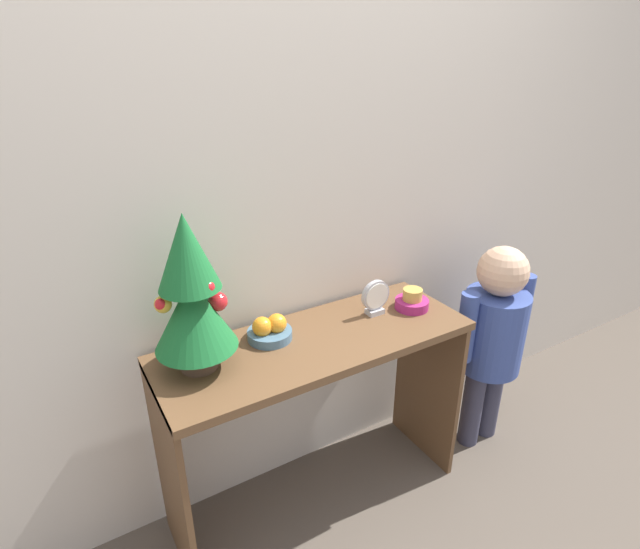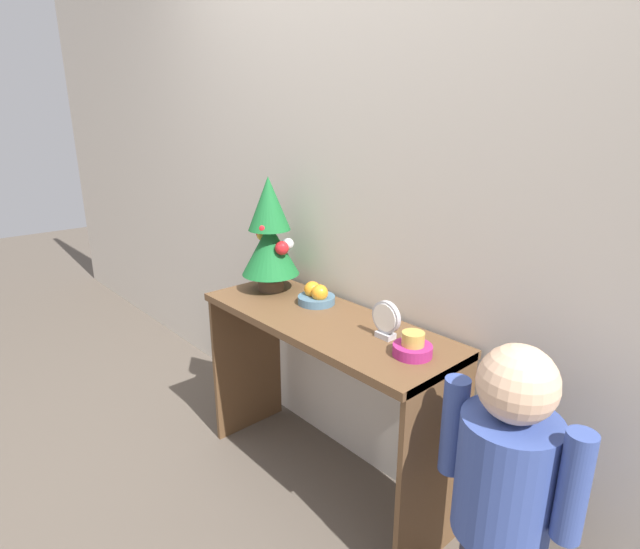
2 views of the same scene
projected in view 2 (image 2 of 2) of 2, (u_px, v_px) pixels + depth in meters
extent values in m
plane|color=brown|center=(286.00, 502.00, 1.99)|extent=(12.00, 12.00, 0.00)
cube|color=beige|center=(372.00, 177.00, 1.90)|extent=(7.00, 0.05, 2.50)
cube|color=brown|center=(324.00, 322.00, 1.90)|extent=(1.10, 0.40, 0.03)
cube|color=brown|center=(248.00, 357.00, 2.39)|extent=(0.02, 0.37, 0.74)
cube|color=brown|center=(434.00, 471.00, 1.62)|extent=(0.02, 0.37, 0.74)
cylinder|color=#4C3828|center=(271.00, 284.00, 2.20)|extent=(0.12, 0.12, 0.05)
cylinder|color=brown|center=(271.00, 275.00, 2.18)|extent=(0.02, 0.02, 0.04)
cone|color=#19662D|center=(270.00, 249.00, 2.15)|extent=(0.25, 0.25, 0.23)
cone|color=#19662D|center=(269.00, 203.00, 2.09)|extent=(0.18, 0.18, 0.23)
sphere|color=red|center=(282.00, 248.00, 2.09)|extent=(0.06, 0.06, 0.06)
sphere|color=gold|center=(262.00, 235.00, 2.20)|extent=(0.05, 0.05, 0.05)
sphere|color=silver|center=(288.00, 244.00, 2.11)|extent=(0.05, 0.05, 0.05)
sphere|color=red|center=(263.00, 229.00, 2.06)|extent=(0.04, 0.04, 0.04)
sphere|color=red|center=(260.00, 234.00, 2.20)|extent=(0.04, 0.04, 0.04)
cylinder|color=#476B84|center=(316.00, 300.00, 2.04)|extent=(0.15, 0.15, 0.03)
sphere|color=orange|center=(320.00, 293.00, 2.01)|extent=(0.07, 0.07, 0.07)
sphere|color=orange|center=(312.00, 289.00, 2.05)|extent=(0.07, 0.07, 0.07)
cylinder|color=#9E2366|center=(412.00, 350.00, 1.59)|extent=(0.13, 0.13, 0.04)
cylinder|color=gold|center=(413.00, 339.00, 1.58)|extent=(0.07, 0.07, 0.04)
cube|color=#B2B2B7|center=(385.00, 335.00, 1.72)|extent=(0.06, 0.04, 0.02)
cylinder|color=#B2B2B7|center=(386.00, 317.00, 1.70)|extent=(0.11, 0.02, 0.11)
cylinder|color=white|center=(384.00, 318.00, 1.70)|extent=(0.10, 0.00, 0.10)
cylinder|color=#384C93|center=(505.00, 476.00, 1.32)|extent=(0.26, 0.26, 0.35)
sphere|color=#E0B28E|center=(518.00, 384.00, 1.24)|extent=(0.20, 0.20, 0.20)
cylinder|color=#384C93|center=(454.00, 426.00, 1.42)|extent=(0.07, 0.07, 0.30)
cylinder|color=#384C93|center=(573.00, 487.00, 1.18)|extent=(0.07, 0.07, 0.30)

